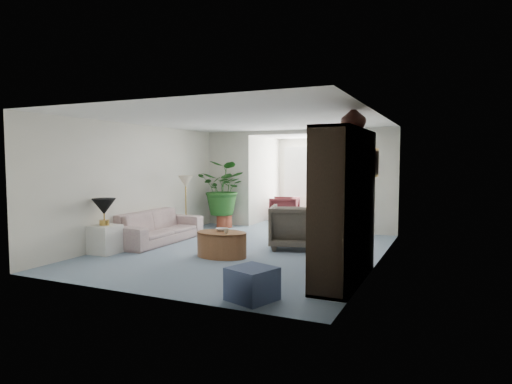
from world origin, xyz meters
The scene contains 26 objects.
floor centered at (0.00, 0.00, 0.00)m, with size 6.00×6.00×0.00m, color gray.
sunroom_floor centered at (0.00, 4.10, 0.00)m, with size 2.60×2.60×0.00m, color gray.
back_pier_left centered at (-1.90, 3.00, 1.25)m, with size 1.20×0.12×2.50m, color beige.
back_pier_right centered at (1.90, 3.00, 1.25)m, with size 1.20×0.12×2.50m, color beige.
back_header centered at (0.00, 3.00, 2.45)m, with size 2.60×0.12×0.10m, color beige.
window_pane centered at (0.00, 5.18, 1.40)m, with size 2.20×0.02×1.50m, color white.
window_blinds centered at (0.00, 5.15, 1.40)m, with size 2.20×0.02×1.50m, color white.
framed_picture centered at (2.46, -0.10, 1.70)m, with size 0.04×0.50×0.40m, color #BEB098.
sofa centered at (-2.07, 0.11, 0.33)m, with size 2.26×0.88×0.66m, color beige.
end_table centered at (-2.27, -1.24, 0.27)m, with size 0.48×0.48×0.53m, color white.
table_lamp centered at (-2.27, -1.24, 0.88)m, with size 0.44×0.44×0.30m, color black.
floor_lamp centered at (-2.07, 1.19, 1.25)m, with size 0.36×0.36×0.28m, color beige.
coffee_table centered at (-0.14, -0.58, 0.23)m, with size 0.95×0.95×0.45m, color brown.
coffee_bowl centered at (-0.19, -0.48, 0.48)m, with size 0.22×0.22×0.05m, color silver.
coffee_cup centered at (0.01, -0.68, 0.49)m, with size 0.10×0.10×0.09m, color silver.
wingback_chair centered at (0.80, 0.68, 0.43)m, with size 0.92×0.95×0.86m, color #61594C.
side_table_dark centered at (1.50, 0.98, 0.28)m, with size 0.46×0.37×0.56m, color black.
entertainment_cabinet centered at (2.23, -1.24, 1.09)m, with size 0.52×1.96×2.18m, color black.
cabinet_urn centered at (2.23, -0.74, 2.38)m, with size 0.38×0.38×0.39m, color black.
ottoman centered at (1.40, -2.59, 0.20)m, with size 0.51×0.51×0.41m, color #4A5B80.
plant_pot centered at (-1.79, 2.54, 0.16)m, with size 0.40×0.40×0.32m, color #A64830.
house_plant centered at (-1.79, 2.54, 1.02)m, with size 1.26×1.09×1.40m, color #245C1F.
sunroom_chair_blue centered at (0.76, 4.20, 0.37)m, with size 0.79×0.81×0.74m, color #4A5B80.
sunroom_chair_maroon centered at (-0.74, 4.20, 0.35)m, with size 0.76×0.78×0.71m, color #501B21.
sunroom_table centered at (0.01, 4.95, 0.27)m, with size 0.44×0.34×0.54m, color brown.
shelf_clutter centered at (2.18, -1.36, 1.09)m, with size 0.30×1.21×1.06m.
Camera 1 is at (3.65, -7.45, 1.73)m, focal length 30.81 mm.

